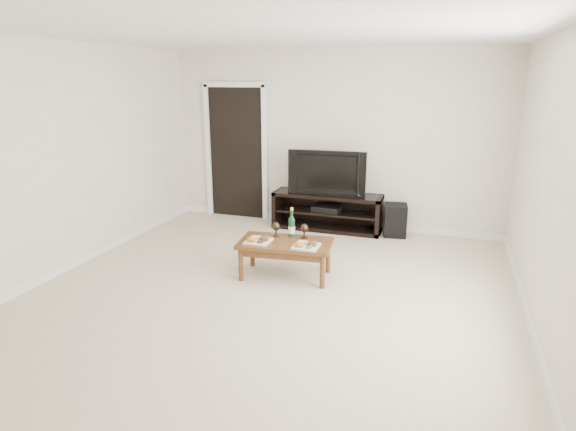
# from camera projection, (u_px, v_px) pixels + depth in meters

# --- Properties ---
(floor) EXTENTS (5.50, 5.50, 0.00)m
(floor) POSITION_uv_depth(u_px,v_px,m) (266.00, 299.00, 4.96)
(floor) COLOR beige
(floor) RESTS_ON ground
(back_wall) EXTENTS (5.00, 0.04, 2.60)m
(back_wall) POSITION_uv_depth(u_px,v_px,m) (332.00, 140.00, 7.12)
(back_wall) COLOR beige
(back_wall) RESTS_ON ground
(ceiling) EXTENTS (5.00, 5.50, 0.04)m
(ceiling) POSITION_uv_depth(u_px,v_px,m) (262.00, 28.00, 4.23)
(ceiling) COLOR white
(ceiling) RESTS_ON back_wall
(doorway) EXTENTS (0.90, 0.02, 2.05)m
(doorway) POSITION_uv_depth(u_px,v_px,m) (236.00, 154.00, 7.64)
(doorway) COLOR black
(doorway) RESTS_ON ground
(media_console) EXTENTS (1.61, 0.45, 0.55)m
(media_console) POSITION_uv_depth(u_px,v_px,m) (327.00, 211.00, 7.15)
(media_console) COLOR black
(media_console) RESTS_ON ground
(television) EXTENTS (1.14, 0.22, 0.65)m
(television) POSITION_uv_depth(u_px,v_px,m) (328.00, 172.00, 6.99)
(television) COLOR black
(television) RESTS_ON media_console
(av_receiver) EXTENTS (0.42, 0.32, 0.08)m
(av_receiver) POSITION_uv_depth(u_px,v_px,m) (327.00, 208.00, 7.13)
(av_receiver) COLOR black
(av_receiver) RESTS_ON media_console
(subwoofer) EXTENTS (0.35, 0.35, 0.46)m
(subwoofer) POSITION_uv_depth(u_px,v_px,m) (395.00, 220.00, 6.87)
(subwoofer) COLOR black
(subwoofer) RESTS_ON ground
(coffee_table) EXTENTS (1.09, 0.67, 0.42)m
(coffee_table) POSITION_uv_depth(u_px,v_px,m) (285.00, 259.00, 5.46)
(coffee_table) COLOR #583418
(coffee_table) RESTS_ON ground
(plate_left) EXTENTS (0.27, 0.27, 0.07)m
(plate_left) POSITION_uv_depth(u_px,v_px,m) (258.00, 239.00, 5.39)
(plate_left) COLOR white
(plate_left) RESTS_ON coffee_table
(plate_right) EXTENTS (0.27, 0.27, 0.07)m
(plate_right) POSITION_uv_depth(u_px,v_px,m) (306.00, 244.00, 5.22)
(plate_right) COLOR white
(plate_right) RESTS_ON coffee_table
(wine_bottle) EXTENTS (0.07, 0.07, 0.35)m
(wine_bottle) POSITION_uv_depth(u_px,v_px,m) (292.00, 222.00, 5.52)
(wine_bottle) COLOR #0F3819
(wine_bottle) RESTS_ON coffee_table
(goblet_left) EXTENTS (0.09, 0.09, 0.17)m
(goblet_left) POSITION_uv_depth(u_px,v_px,m) (276.00, 229.00, 5.56)
(goblet_left) COLOR #32251B
(goblet_left) RESTS_ON coffee_table
(goblet_right) EXTENTS (0.09, 0.09, 0.17)m
(goblet_right) POSITION_uv_depth(u_px,v_px,m) (304.00, 231.00, 5.50)
(goblet_right) COLOR #32251B
(goblet_right) RESTS_ON coffee_table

